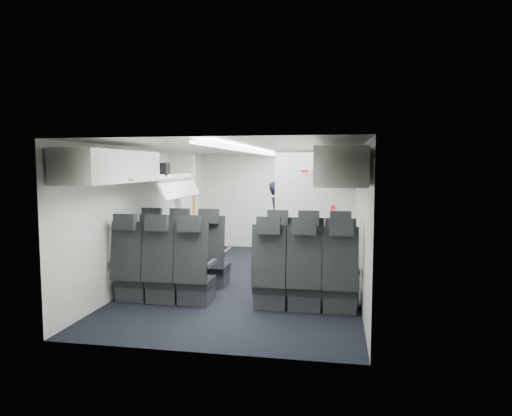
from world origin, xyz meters
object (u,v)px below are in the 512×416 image
(seat_row_mid, at_px, (232,276))
(boarding_door, at_px, (187,211))
(seat_row_front, at_px, (245,262))
(galley_unit, at_px, (318,208))
(carry_on_bag, at_px, (155,171))
(flight_attendant, at_px, (278,220))

(seat_row_mid, distance_m, boarding_door, 3.45)
(seat_row_front, height_order, galley_unit, galley_unit)
(galley_unit, distance_m, carry_on_bag, 4.13)
(flight_attendant, xyz_separation_m, carry_on_bag, (-1.64, -2.30, 1.00))
(galley_unit, bearing_deg, flight_attendant, -127.25)
(seat_row_mid, height_order, galley_unit, galley_unit)
(seat_row_mid, relative_size, boarding_door, 1.79)
(galley_unit, distance_m, boarding_door, 2.84)
(flight_attendant, relative_size, carry_on_bag, 3.69)
(flight_attendant, bearing_deg, seat_row_mid, 171.54)
(seat_row_mid, xyz_separation_m, flight_attendant, (0.21, 3.18, 0.38))
(galley_unit, xyz_separation_m, flight_attendant, (-0.74, -0.98, -0.17))
(seat_row_mid, distance_m, flight_attendant, 3.21)
(flight_attendant, bearing_deg, carry_on_bag, 139.87)
(seat_row_mid, distance_m, carry_on_bag, 2.17)
(boarding_door, bearing_deg, galley_unit, 24.28)
(boarding_door, distance_m, flight_attendant, 1.87)
(galley_unit, bearing_deg, carry_on_bag, -125.98)
(seat_row_mid, xyz_separation_m, carry_on_bag, (-1.43, 0.88, 1.38))
(seat_row_front, distance_m, boarding_door, 2.71)
(seat_row_mid, bearing_deg, boarding_door, 118.77)
(seat_row_front, relative_size, boarding_door, 1.79)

